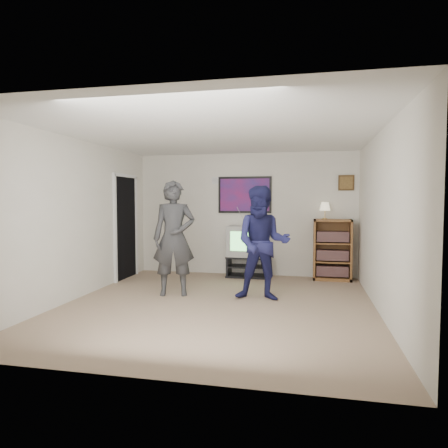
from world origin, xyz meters
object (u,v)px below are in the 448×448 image
at_px(crt_television, 247,241).
at_px(person_tall, 174,238).
at_px(bookshelf, 332,250).
at_px(media_stand, 248,266).
at_px(person_short, 263,243).

distance_m(crt_television, person_tall, 1.99).
distance_m(bookshelf, person_tall, 3.17).
bearing_deg(media_stand, person_tall, -119.35).
xyz_separation_m(media_stand, person_tall, (-0.95, -1.75, 0.72)).
bearing_deg(person_tall, person_short, -16.35).
relative_size(media_stand, person_tall, 0.46).
xyz_separation_m(bookshelf, person_short, (-1.14, -1.83, 0.29)).
relative_size(bookshelf, person_tall, 0.63).
height_order(media_stand, crt_television, crt_television).
distance_m(crt_television, bookshelf, 1.67).
relative_size(person_tall, person_short, 1.05).
height_order(person_tall, person_short, person_tall).
distance_m(bookshelf, person_short, 2.17).
distance_m(media_stand, crt_television, 0.52).
distance_m(person_tall, person_short, 1.44).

